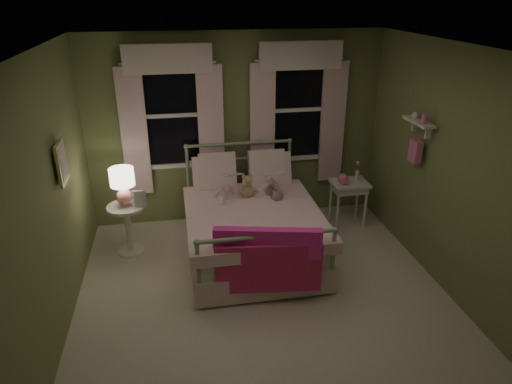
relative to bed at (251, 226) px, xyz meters
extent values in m
plane|color=beige|center=(-0.01, -1.01, -0.38)|extent=(4.20, 4.20, 0.00)
plane|color=white|center=(-0.01, -1.01, 2.22)|extent=(4.20, 4.20, 0.00)
plane|color=olive|center=(-0.01, 1.09, 0.92)|extent=(4.00, 0.00, 4.00)
plane|color=olive|center=(-0.01, -3.11, 0.92)|extent=(4.00, 0.00, 4.00)
plane|color=olive|center=(-2.01, -1.01, 0.92)|extent=(0.00, 4.20, 4.20)
plane|color=olive|center=(1.99, -1.01, 0.92)|extent=(0.00, 4.20, 4.20)
cube|color=white|center=(0.00, -0.03, 0.04)|extent=(1.44, 1.94, 0.26)
cube|color=white|center=(0.00, -0.03, -0.20)|extent=(1.54, 2.02, 0.30)
cube|color=white|center=(0.00, -0.18, 0.22)|extent=(1.58, 1.75, 0.14)
cylinder|color=#9EB793|center=(-0.69, -0.03, -0.08)|extent=(0.04, 1.90, 0.04)
cylinder|color=#9EB793|center=(0.69, -0.03, -0.08)|extent=(0.04, 1.90, 0.04)
cylinder|color=#9EB793|center=(-0.71, 0.94, 0.19)|extent=(0.04, 0.04, 1.15)
cylinder|color=#9EB793|center=(0.71, 0.94, 0.19)|extent=(0.04, 0.04, 1.15)
sphere|color=#9EB793|center=(-0.71, 0.94, 0.77)|extent=(0.07, 0.07, 0.07)
sphere|color=#9EB793|center=(0.71, 0.94, 0.77)|extent=(0.07, 0.07, 0.07)
cylinder|color=#9EB793|center=(0.00, 0.94, 0.77)|extent=(1.42, 0.04, 0.04)
cylinder|color=#9EB793|center=(0.00, 0.94, 0.55)|extent=(1.38, 0.03, 0.03)
cylinder|color=#9EB793|center=(-0.71, -1.00, 0.02)|extent=(0.04, 0.04, 0.80)
cylinder|color=#9EB793|center=(0.71, -1.00, 0.02)|extent=(0.04, 0.04, 0.80)
sphere|color=#9EB793|center=(-0.71, -1.00, 0.42)|extent=(0.07, 0.07, 0.07)
sphere|color=#9EB793|center=(0.71, -1.00, 0.42)|extent=(0.07, 0.07, 0.07)
cylinder|color=#9EB793|center=(0.00, -1.00, 0.42)|extent=(1.42, 0.04, 0.04)
cube|color=white|center=(-0.38, 0.67, 0.42)|extent=(0.55, 0.32, 0.57)
cube|color=white|center=(0.38, 0.67, 0.42)|extent=(0.55, 0.32, 0.57)
cube|color=white|center=(-0.33, 0.67, 0.50)|extent=(0.48, 0.30, 0.51)
cube|color=white|center=(0.33, 0.67, 0.50)|extent=(0.48, 0.30, 0.51)
cube|color=#F22FA9|center=(0.00, -1.00, 0.34)|extent=(1.10, 0.34, 0.32)
cube|color=#D92A6D|center=(0.00, -1.07, 0.07)|extent=(1.10, 0.17, 0.55)
imported|color=#F7D1DD|center=(-0.28, 0.42, 0.56)|extent=(0.30, 0.22, 0.75)
imported|color=#F7D1DD|center=(0.28, 0.42, 0.56)|extent=(0.41, 0.34, 0.75)
imported|color=beige|center=(-0.28, 0.17, 0.58)|extent=(0.21, 0.14, 0.26)
imported|color=beige|center=(0.28, 0.17, 0.54)|extent=(0.23, 0.18, 0.26)
sphere|color=tan|center=(0.00, 0.27, 0.37)|extent=(0.18, 0.18, 0.18)
sphere|color=tan|center=(0.00, 0.25, 0.51)|extent=(0.13, 0.13, 0.13)
sphere|color=tan|center=(-0.05, 0.25, 0.56)|extent=(0.05, 0.05, 0.05)
sphere|color=tan|center=(0.04, 0.25, 0.56)|extent=(0.05, 0.05, 0.05)
sphere|color=tan|center=(-0.08, 0.24, 0.39)|extent=(0.07, 0.07, 0.07)
sphere|color=tan|center=(0.08, 0.24, 0.39)|extent=(0.07, 0.07, 0.07)
sphere|color=#8C6B51|center=(0.00, 0.20, 0.50)|extent=(0.04, 0.04, 0.04)
cylinder|color=white|center=(-1.50, 0.30, 0.25)|extent=(0.46, 0.46, 0.04)
cylinder|color=white|center=(-1.50, 0.30, -0.06)|extent=(0.08, 0.08, 0.60)
cylinder|color=white|center=(-1.50, 0.30, -0.37)|extent=(0.34, 0.34, 0.03)
sphere|color=pink|center=(-1.50, 0.30, 0.39)|extent=(0.19, 0.19, 0.19)
cylinder|color=pink|center=(-1.50, 0.30, 0.51)|extent=(0.03, 0.03, 0.12)
cylinder|color=#FFEAC6|center=(-1.50, 0.30, 0.65)|extent=(0.29, 0.29, 0.21)
imported|color=beige|center=(-1.40, 0.22, 0.27)|extent=(0.18, 0.23, 0.02)
cube|color=white|center=(1.46, 0.52, 0.25)|extent=(0.50, 0.40, 0.04)
cube|color=white|center=(1.46, 0.52, 0.18)|extent=(0.44, 0.34, 0.08)
cylinder|color=white|center=(1.26, 0.37, -0.07)|extent=(0.04, 0.04, 0.60)
cylinder|color=white|center=(1.66, 0.37, -0.07)|extent=(0.04, 0.04, 0.60)
cylinder|color=white|center=(1.26, 0.67, -0.07)|extent=(0.04, 0.04, 0.60)
cylinder|color=white|center=(1.66, 0.67, -0.07)|extent=(0.04, 0.04, 0.60)
sphere|color=pink|center=(1.36, 0.52, 0.33)|extent=(0.14, 0.14, 0.14)
cube|color=pink|center=(1.36, 0.43, 0.31)|extent=(0.10, 0.04, 0.04)
cylinder|color=white|center=(1.58, 0.57, 0.34)|extent=(0.05, 0.05, 0.14)
cylinder|color=#4C7F3F|center=(1.58, 0.57, 0.45)|extent=(0.01, 0.01, 0.12)
sphere|color=pink|center=(1.58, 0.57, 0.52)|extent=(0.06, 0.06, 0.06)
cube|color=black|center=(-0.86, 1.07, 1.17)|extent=(0.76, 0.02, 1.35)
cube|color=white|center=(-0.86, 1.05, 1.87)|extent=(0.84, 0.05, 0.06)
cube|color=white|center=(-0.86, 1.05, 0.47)|extent=(0.84, 0.05, 0.06)
cube|color=white|center=(-1.26, 1.05, 1.17)|extent=(0.06, 0.05, 1.40)
cube|color=white|center=(-0.46, 1.05, 1.17)|extent=(0.06, 0.05, 1.40)
cube|color=white|center=(-0.86, 1.05, 1.17)|extent=(0.76, 0.04, 0.05)
cube|color=white|center=(-1.36, 1.01, 0.97)|extent=(0.34, 0.06, 1.70)
cube|color=white|center=(-0.36, 1.01, 0.97)|extent=(0.34, 0.06, 1.70)
cube|color=white|center=(-0.86, 0.99, 1.90)|extent=(1.10, 0.08, 0.36)
cylinder|color=white|center=(-0.86, 1.03, 1.84)|extent=(1.20, 0.03, 0.03)
cube|color=black|center=(0.84, 1.07, 1.17)|extent=(0.76, 0.02, 1.35)
cube|color=white|center=(0.84, 1.05, 1.87)|extent=(0.84, 0.05, 0.06)
cube|color=white|center=(0.84, 1.05, 0.47)|extent=(0.84, 0.05, 0.06)
cube|color=white|center=(0.44, 1.05, 1.17)|extent=(0.06, 0.05, 1.40)
cube|color=white|center=(1.24, 1.05, 1.17)|extent=(0.06, 0.05, 1.40)
cube|color=white|center=(0.84, 1.05, 1.17)|extent=(0.76, 0.04, 0.05)
cube|color=white|center=(0.34, 1.01, 0.97)|extent=(0.34, 0.06, 1.70)
cube|color=silver|center=(1.34, 1.01, 0.97)|extent=(0.34, 0.06, 1.70)
cube|color=white|center=(0.84, 0.99, 1.90)|extent=(1.10, 0.08, 0.36)
cylinder|color=white|center=(0.84, 1.03, 1.84)|extent=(1.20, 0.03, 0.03)
cube|color=white|center=(1.88, -0.31, 1.32)|extent=(0.15, 0.50, 0.03)
cube|color=white|center=(1.92, -0.46, 1.24)|extent=(0.06, 0.03, 0.14)
cube|color=white|center=(1.92, -0.16, 1.24)|extent=(0.06, 0.03, 0.14)
cylinder|color=pink|center=(1.88, -0.41, 1.39)|extent=(0.06, 0.06, 0.10)
sphere|color=white|center=(1.88, -0.21, 1.37)|extent=(0.08, 0.08, 0.08)
cube|color=pink|center=(1.89, -0.31, 0.97)|extent=(0.08, 0.18, 0.26)
cube|color=beige|center=(-1.96, -0.41, 1.12)|extent=(0.03, 0.32, 0.42)
cube|color=silver|center=(-1.95, -0.41, 1.12)|extent=(0.01, 0.25, 0.34)
camera|label=1|loc=(-0.83, -4.91, 2.70)|focal=32.00mm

